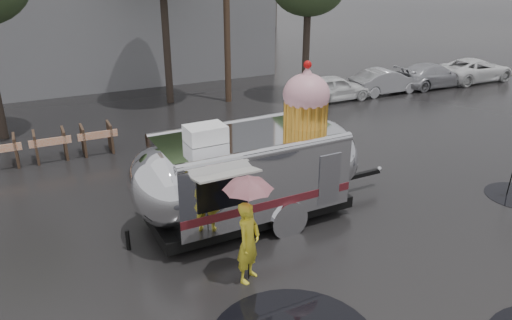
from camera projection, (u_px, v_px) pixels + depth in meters
ground at (371, 279)px, 10.63m from camera, size 120.00×120.00×0.00m
barricade_row at (50, 145)px, 16.54m from camera, size 4.30×0.80×1.00m
parked_cars at (414, 75)px, 25.01m from camera, size 13.20×1.90×1.50m
airstream_trailer at (252, 168)px, 12.50m from camera, size 7.56×3.02×4.07m
person_left at (248, 242)px, 10.29m from camera, size 0.78×0.74×1.80m
umbrella_pink at (248, 196)px, 9.87m from camera, size 1.24×1.24×2.40m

